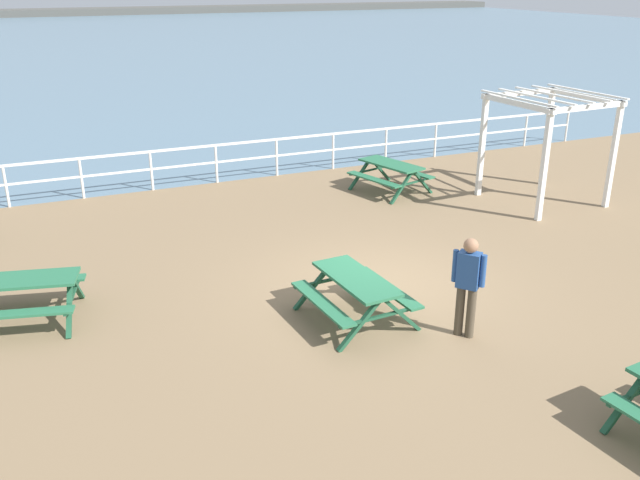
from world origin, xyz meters
TOP-DOWN VIEW (x-y plane):
  - ground_plane at (0.00, 0.00)m, footprint 30.00×24.00m
  - sea_band at (0.00, 52.75)m, footprint 142.00×90.00m
  - distant_shoreline at (0.00, 95.75)m, footprint 142.00×6.00m
  - seaward_railing at (0.00, 7.75)m, footprint 23.07×0.07m
  - picnic_table_near_left at (-0.97, -0.97)m, footprint 1.65×1.89m
  - picnic_table_mid_centre at (-6.00, 1.18)m, footprint 2.10×1.89m
  - picnic_table_far_right at (3.10, 5.08)m, footprint 1.93×2.14m
  - visitor at (0.38, -2.15)m, footprint 0.38×0.43m
  - lattice_pergola at (6.21, 2.86)m, footprint 2.55×2.67m

SIDE VIEW (x-z plane):
  - ground_plane at x=0.00m, z-range -0.20..0.00m
  - sea_band at x=0.00m, z-range 0.00..0.00m
  - distant_shoreline at x=0.00m, z-range -0.90..0.90m
  - picnic_table_near_left at x=-0.97m, z-range 0.19..0.98m
  - picnic_table_mid_centre at x=-6.00m, z-range 0.19..0.98m
  - picnic_table_far_right at x=3.10m, z-range 0.19..0.98m
  - seaward_railing at x=0.00m, z-range 0.20..1.28m
  - visitor at x=0.38m, z-range 0.12..1.78m
  - lattice_pergola at x=6.21m, z-range 0.65..3.35m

